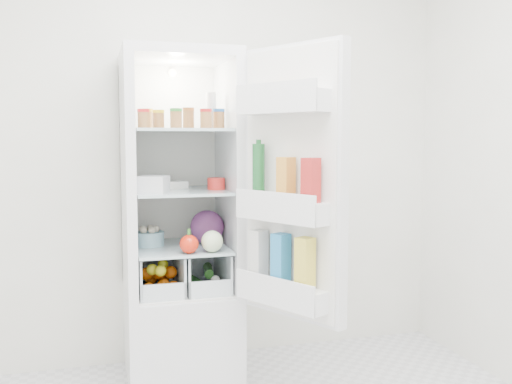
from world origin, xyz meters
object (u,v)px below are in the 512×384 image
object	(u,v)px
refrigerator	(179,259)
fridge_door	(290,190)
red_cabbage	(207,227)
mushroom_bowl	(149,239)

from	to	relation	value
refrigerator	fridge_door	bearing A→B (deg)	-53.63
refrigerator	red_cabbage	xyz separation A→B (m)	(0.15, -0.03, 0.18)
mushroom_bowl	fridge_door	distance (m)	0.91
refrigerator	fridge_door	world-z (taller)	refrigerator
refrigerator	fridge_door	xyz separation A→B (m)	(0.44, -0.60, 0.43)
fridge_door	mushroom_bowl	bearing A→B (deg)	16.97
refrigerator	red_cabbage	world-z (taller)	refrigerator
red_cabbage	fridge_door	bearing A→B (deg)	-63.38
red_cabbage	fridge_door	xyz separation A→B (m)	(0.29, -0.57, 0.25)
refrigerator	mushroom_bowl	size ratio (longest dim) A/B	10.97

